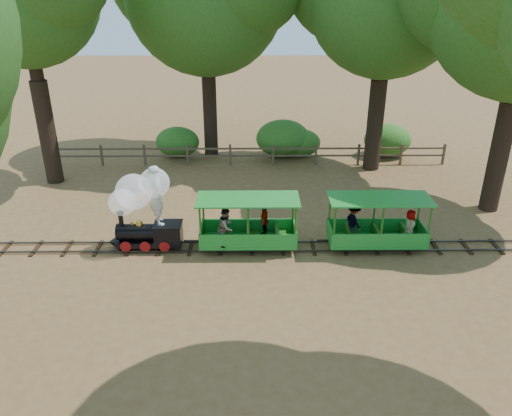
{
  "coord_description": "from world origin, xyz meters",
  "views": [
    {
      "loc": [
        0.01,
        -14.18,
        7.98
      ],
      "look_at": [
        0.14,
        0.5,
        1.22
      ],
      "focal_mm": 35.0,
      "sensor_mm": 36.0,
      "label": 1
    }
  ],
  "objects_px": {
    "carriage_front": "(245,228)",
    "carriage_rear": "(376,227)",
    "locomotive": "(142,203)",
    "fence": "(252,153)"
  },
  "relations": [
    {
      "from": "locomotive",
      "to": "carriage_rear",
      "type": "xyz_separation_m",
      "value": [
        7.41,
        -0.06,
        -0.86
      ]
    },
    {
      "from": "locomotive",
      "to": "fence",
      "type": "distance_m",
      "value": 8.7
    },
    {
      "from": "carriage_front",
      "to": "fence",
      "type": "bearing_deg",
      "value": 88.51
    },
    {
      "from": "carriage_front",
      "to": "fence",
      "type": "distance_m",
      "value": 8.06
    },
    {
      "from": "carriage_front",
      "to": "carriage_rear",
      "type": "height_order",
      "value": "same"
    },
    {
      "from": "fence",
      "to": "carriage_front",
      "type": "bearing_deg",
      "value": -91.49
    },
    {
      "from": "locomotive",
      "to": "fence",
      "type": "relative_size",
      "value": 0.16
    },
    {
      "from": "carriage_front",
      "to": "fence",
      "type": "xyz_separation_m",
      "value": [
        0.21,
        8.06,
        -0.18
      ]
    },
    {
      "from": "locomotive",
      "to": "carriage_rear",
      "type": "distance_m",
      "value": 7.46
    },
    {
      "from": "locomotive",
      "to": "fence",
      "type": "xyz_separation_m",
      "value": [
        3.43,
        7.93,
        -1.02
      ]
    }
  ]
}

